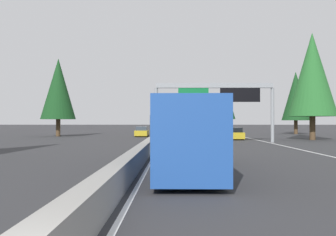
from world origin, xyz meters
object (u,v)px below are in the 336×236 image
Objects in this scene: sedan_near_center at (234,134)px; conifer_right_far at (225,101)px; oncoming_near at (142,132)px; conifer_right_mid at (296,96)px; conifer_right_near at (312,75)px; bus_distant_b at (185,133)px; conifer_left_near at (58,89)px; minivan_mid_center at (200,126)px; pickup_distant_a at (209,128)px; sign_gantry_overhead at (216,95)px.

conifer_right_far is at bearing -7.29° from sedan_near_center.
conifer_right_mid is at bearing 111.36° from oncoming_near.
conifer_right_near is at bearing 166.07° from conifer_right_mid.
conifer_right_near reaches higher than bus_distant_b.
conifer_left_near is (0.45, 12.50, 6.36)m from oncoming_near.
minivan_mid_center is 0.39× the size of conifer_right_near.
conifer_right_far reaches higher than conifer_left_near.
conifer_left_near is at bearing 74.20° from conifer_right_near.
conifer_right_mid is (-10.84, -14.09, 5.73)m from pickup_distant_a.
conifer_left_near reaches higher than minivan_mid_center.
sign_gantry_overhead is 21.41m from bus_distant_b.
sedan_near_center is 0.34× the size of conifer_right_far.
conifer_right_far is at bearing -9.39° from sign_gantry_overhead.
minivan_mid_center is 0.43× the size of conifer_left_near.
minivan_mid_center is 0.39× the size of conifer_right_far.
sign_gantry_overhead is at bearing 170.61° from conifer_right_far.
conifer_left_near is (-9.75, 38.58, 0.40)m from conifer_right_mid.
oncoming_near is at bearing -92.08° from conifer_left_near.
oncoming_near is (8.07, 12.12, 0.00)m from sedan_near_center.
bus_distant_b is at bearing 175.08° from minivan_mid_center.
sign_gantry_overhead reaches higher than pickup_distant_a.
conifer_right_near reaches higher than oncoming_near.
sedan_near_center is 0.79× the size of pickup_distant_a.
conifer_right_near is 54.73m from conifer_right_far.
oncoming_near is at bearing 32.83° from sign_gantry_overhead.
minivan_mid_center is at bearing -29.24° from conifer_left_near.
bus_distant_b is at bearing 170.22° from conifer_right_far.
conifer_left_near is (8.52, 24.62, 6.36)m from sedan_near_center.
conifer_right_mid is at bearing -37.38° from sedan_near_center.
minivan_mid_center is 9.99m from conifer_right_far.
conifer_right_mid is at bearing -24.93° from bus_distant_b.
sign_gantry_overhead is at bearing 32.83° from oncoming_near.
pickup_distant_a reaches higher than minivan_mid_center.
conifer_right_near is at bearing 66.84° from oncoming_near.
sign_gantry_overhead is at bearing 175.33° from pickup_distant_a.
bus_distant_b is 56.37m from pickup_distant_a.
conifer_left_near is at bearing -92.08° from oncoming_near.
conifer_right_near is at bearing -96.45° from sedan_near_center.
conifer_right_mid is 39.79m from conifer_left_near.
bus_distant_b is 31.06m from conifer_right_near.
bus_distant_b is 49.98m from conifer_right_mid.
pickup_distant_a is at bearing 0.25° from sedan_near_center.
conifer_left_near reaches higher than conifer_right_mid.
conifer_right_near is (5.02, -12.17, 2.84)m from sign_gantry_overhead.
conifer_left_near reaches higher than oncoming_near.
conifer_right_far is at bearing -15.91° from pickup_distant_a.
pickup_distant_a is 26.43m from conifer_right_far.
conifer_right_near is (25.79, -16.18, 6.13)m from bus_distant_b.
bus_distant_b is 27.75m from sedan_near_center.
pickup_distant_a is 32.30m from conifer_right_near.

